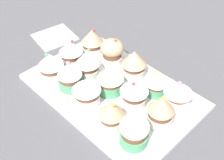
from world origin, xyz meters
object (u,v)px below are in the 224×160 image
at_px(cupcake_2, 87,91).
at_px(cupcake_10, 92,41).
at_px(cupcake_7, 112,80).
at_px(cupcake_9, 162,109).
at_px(cupcake_1, 70,75).
at_px(cupcake_8, 133,94).
at_px(baking_tray, 112,91).
at_px(cupcake_5, 71,52).
at_px(cupcake_11, 112,52).
at_px(cupcake_6, 88,63).
at_px(cupcake_13, 157,81).
at_px(cupcake_14, 178,93).
at_px(cupcake_12, 134,63).
at_px(cupcake_0, 51,66).
at_px(cupcake_4, 134,131).
at_px(cupcake_3, 111,114).

bearing_deg(cupcake_2, cupcake_10, 134.29).
bearing_deg(cupcake_7, cupcake_9, 4.03).
relative_size(cupcake_1, cupcake_8, 1.03).
bearing_deg(baking_tray, cupcake_5, -177.83).
distance_m(cupcake_8, cupcake_11, 0.16).
relative_size(cupcake_2, cupcake_6, 0.94).
distance_m(cupcake_7, cupcake_13, 0.10).
bearing_deg(cupcake_2, cupcake_14, 45.06).
distance_m(cupcake_1, cupcake_14, 0.25).
relative_size(cupcake_5, cupcake_12, 0.99).
distance_m(cupcake_9, cupcake_14, 0.07).
distance_m(cupcake_13, cupcake_14, 0.06).
relative_size(cupcake_0, cupcake_13, 1.16).
relative_size(cupcake_4, cupcake_7, 0.97).
distance_m(baking_tray, cupcake_3, 0.12).
bearing_deg(cupcake_4, cupcake_7, 152.08).
xyz_separation_m(cupcake_2, cupcake_6, (-0.07, 0.07, 0.00)).
relative_size(cupcake_8, cupcake_9, 0.92).
relative_size(cupcake_7, cupcake_9, 0.87).
xyz_separation_m(cupcake_9, cupcake_13, (-0.07, 0.06, -0.01)).
bearing_deg(cupcake_10, cupcake_9, -12.21).
height_order(cupcake_2, cupcake_6, cupcake_6).
distance_m(cupcake_3, cupcake_9, 0.11).
height_order(cupcake_0, cupcake_14, cupcake_0).
bearing_deg(cupcake_13, cupcake_5, -161.76).
height_order(cupcake_8, cupcake_13, cupcake_8).
xyz_separation_m(cupcake_7, cupcake_10, (-0.15, 0.07, 0.00)).
xyz_separation_m(cupcake_3, cupcake_9, (0.07, 0.08, 0.00)).
bearing_deg(cupcake_4, cupcake_14, 91.00).
height_order(cupcake_3, cupcake_4, cupcake_3).
distance_m(cupcake_5, cupcake_11, 0.11).
height_order(cupcake_2, cupcake_13, cupcake_2).
bearing_deg(cupcake_8, cupcake_13, 82.83).
height_order(cupcake_1, cupcake_3, same).
xyz_separation_m(cupcake_1, cupcake_4, (0.22, -0.01, -0.00)).
bearing_deg(cupcake_10, cupcake_2, -45.71).
height_order(cupcake_7, cupcake_12, cupcake_12).
relative_size(cupcake_3, cupcake_8, 1.04).
bearing_deg(cupcake_5, cupcake_6, -0.83).
height_order(cupcake_5, cupcake_8, cupcake_8).
relative_size(cupcake_2, cupcake_13, 1.12).
bearing_deg(cupcake_14, baking_tray, -152.23).
distance_m(cupcake_1, cupcake_6, 0.06).
distance_m(cupcake_8, cupcake_9, 0.07).
bearing_deg(cupcake_6, cupcake_8, 1.07).
height_order(cupcake_9, cupcake_12, cupcake_9).
bearing_deg(cupcake_8, cupcake_5, -179.52).
bearing_deg(cupcake_3, cupcake_12, 117.08).
relative_size(cupcake_12, cupcake_13, 1.11).
bearing_deg(cupcake_0, cupcake_14, 28.42).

